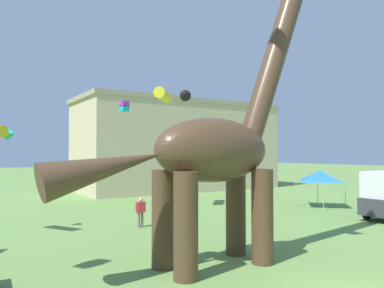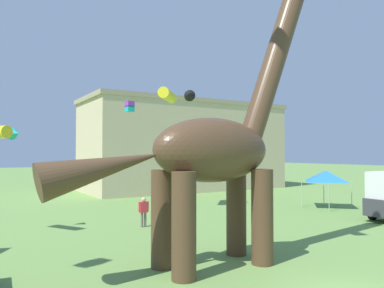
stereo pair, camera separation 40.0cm
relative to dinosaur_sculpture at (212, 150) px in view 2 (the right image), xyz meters
name	(u,v)px [view 2 (the right image)]	position (x,y,z in m)	size (l,w,h in m)	color
dinosaur_sculpture	(212,150)	(0.00, 0.00, 0.00)	(11.93, 2.53, 12.47)	#513823
person_far_spectator	(144,209)	(0.90, 8.50, -3.44)	(0.66, 0.29, 1.76)	#6B6056
festival_canopy_tent	(326,176)	(16.71, 8.12, -1.96)	(3.15, 3.15, 3.00)	#B2B2B7
kite_mid_center	(172,95)	(5.46, 13.39, 4.37)	(3.16, 3.09, 0.89)	yellow
kite_far_left	(130,106)	(4.24, 19.05, 4.02)	(0.73, 0.73, 0.92)	purple
background_building_block	(185,146)	(15.02, 27.82, 0.80)	(24.48, 10.06, 10.59)	#CCB78E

